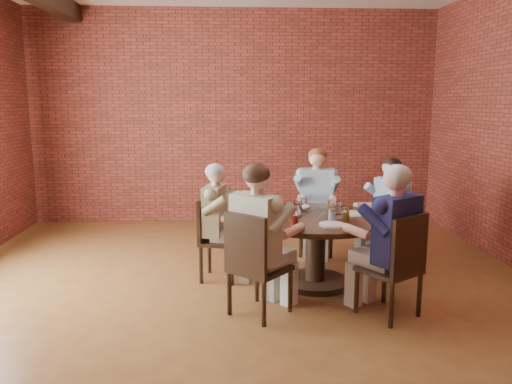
{
  "coord_description": "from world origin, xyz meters",
  "views": [
    {
      "loc": [
        -0.13,
        -4.65,
        1.93
      ],
      "look_at": [
        0.2,
        1.0,
        0.92
      ],
      "focal_mm": 35.0,
      "sensor_mm": 36.0,
      "label": 1
    }
  ],
  "objects": [
    {
      "name": "chair_b",
      "position": [
        1.02,
        1.64,
        0.52
      ],
      "size": [
        0.51,
        0.51,
        0.95
      ],
      "rotation": [
        0.0,
        0.0,
        -0.18
      ],
      "color": "black",
      "rests_on": "floor"
    },
    {
      "name": "plate_c",
      "position": [
        0.45,
        0.56,
        0.76
      ],
      "size": [
        0.26,
        0.26,
        0.01
      ],
      "primitive_type": "cylinder",
      "color": "white",
      "rests_on": "dining_table"
    },
    {
      "name": "glass_d",
      "position": [
        0.61,
        0.55,
        0.82
      ],
      "size": [
        0.07,
        0.07,
        0.14
      ],
      "primitive_type": "cylinder",
      "color": "white",
      "rests_on": "dining_table"
    },
    {
      "name": "floor",
      "position": [
        0.0,
        0.0,
        0.0
      ],
      "size": [
        7.0,
        7.0,
        0.0
      ],
      "primitive_type": "plane",
      "color": "brown",
      "rests_on": "ground"
    },
    {
      "name": "plate_b",
      "position": [
        0.68,
        0.93,
        0.76
      ],
      "size": [
        0.26,
        0.26,
        0.01
      ],
      "primitive_type": "cylinder",
      "color": "white",
      "rests_on": "dining_table"
    },
    {
      "name": "plate_a",
      "position": [
        1.23,
        0.52,
        0.76
      ],
      "size": [
        0.26,
        0.26,
        0.01
      ],
      "primitive_type": "cylinder",
      "color": "white",
      "rests_on": "dining_table"
    },
    {
      "name": "glass_g",
      "position": [
        0.92,
        0.19,
        0.82
      ],
      "size": [
        0.07,
        0.07,
        0.14
      ],
      "primitive_type": "cylinder",
      "color": "white",
      "rests_on": "dining_table"
    },
    {
      "name": "chair_e",
      "position": [
        1.38,
        -0.46,
        0.52
      ],
      "size": [
        0.63,
        0.63,
        0.97
      ],
      "rotation": [
        0.0,
        0.0,
        3.72
      ],
      "color": "black",
      "rests_on": "floor"
    },
    {
      "name": "wall_back",
      "position": [
        0.0,
        3.5,
        1.7
      ],
      "size": [
        7.0,
        0.0,
        7.0
      ],
      "primitive_type": "plane",
      "rotation": [
        1.57,
        0.0,
        0.0
      ],
      "color": "maroon",
      "rests_on": "ground"
    },
    {
      "name": "chair_c",
      "position": [
        -0.3,
        0.68,
        0.5
      ],
      "size": [
        0.48,
        0.48,
        0.91
      ],
      "rotation": [
        0.0,
        0.0,
        1.34
      ],
      "color": "black",
      "rests_on": "floor"
    },
    {
      "name": "diner_b",
      "position": [
        1.0,
        1.55,
        0.68
      ],
      "size": [
        0.66,
        0.76,
        1.36
      ],
      "primitive_type": null,
      "rotation": [
        0.0,
        0.0,
        -0.18
      ],
      "color": "#90ACB8",
      "rests_on": "floor"
    },
    {
      "name": "glass_h",
      "position": [
        1.07,
        0.23,
        0.82
      ],
      "size": [
        0.07,
        0.07,
        0.14
      ],
      "primitive_type": "cylinder",
      "color": "white",
      "rests_on": "dining_table"
    },
    {
      "name": "glass_f",
      "position": [
        0.52,
        0.08,
        0.82
      ],
      "size": [
        0.07,
        0.07,
        0.14
      ],
      "primitive_type": "cylinder",
      "color": "white",
      "rests_on": "dining_table"
    },
    {
      "name": "wall_front",
      "position": [
        0.0,
        -3.5,
        1.7
      ],
      "size": [
        7.0,
        0.0,
        7.0
      ],
      "primitive_type": "plane",
      "rotation": [
        -1.57,
        0.0,
        0.0
      ],
      "color": "maroon",
      "rests_on": "ground"
    },
    {
      "name": "chair_d",
      "position": [
        0.1,
        -0.36,
        0.53
      ],
      "size": [
        0.65,
        0.65,
        0.98
      ],
      "rotation": [
        0.0,
        0.0,
        2.41
      ],
      "color": "black",
      "rests_on": "floor"
    },
    {
      "name": "diner_d",
      "position": [
        0.16,
        -0.29,
        0.7
      ],
      "size": [
        0.9,
        0.9,
        1.41
      ],
      "primitive_type": null,
      "rotation": [
        0.0,
        0.0,
        2.41
      ],
      "color": "tan",
      "rests_on": "floor"
    },
    {
      "name": "glass_c",
      "position": [
        0.71,
        0.71,
        0.82
      ],
      "size": [
        0.07,
        0.07,
        0.14
      ],
      "primitive_type": "cylinder",
      "color": "white",
      "rests_on": "dining_table"
    },
    {
      "name": "glass_b",
      "position": [
        0.98,
        0.59,
        0.82
      ],
      "size": [
        0.07,
        0.07,
        0.14
      ],
      "primitive_type": "cylinder",
      "color": "white",
      "rests_on": "dining_table"
    },
    {
      "name": "dining_table",
      "position": [
        0.8,
        0.42,
        0.53
      ],
      "size": [
        1.45,
        1.45,
        0.75
      ],
      "color": "black",
      "rests_on": "floor"
    },
    {
      "name": "plate_d",
      "position": [
        0.89,
        0.04,
        0.76
      ],
      "size": [
        0.26,
        0.26,
        0.01
      ],
      "primitive_type": "cylinder",
      "color": "white",
      "rests_on": "dining_table"
    },
    {
      "name": "diner_e",
      "position": [
        1.33,
        -0.38,
        0.7
      ],
      "size": [
        0.86,
        0.89,
        1.4
      ],
      "primitive_type": null,
      "rotation": [
        0.0,
        0.0,
        3.72
      ],
      "color": "#1A1D49",
      "rests_on": "floor"
    },
    {
      "name": "smartphone",
      "position": [
        1.08,
        -0.08,
        0.75
      ],
      "size": [
        0.1,
        0.14,
        0.01
      ],
      "primitive_type": "cube",
      "rotation": [
        0.0,
        0.0,
        0.31
      ],
      "color": "black",
      "rests_on": "dining_table"
    },
    {
      "name": "glass_e",
      "position": [
        0.59,
        0.38,
        0.82
      ],
      "size": [
        0.07,
        0.07,
        0.14
      ],
      "primitive_type": "cylinder",
      "color": "white",
      "rests_on": "dining_table"
    },
    {
      "name": "diner_c",
      "position": [
        -0.22,
        0.66,
        0.64
      ],
      "size": [
        0.71,
        0.62,
        1.29
      ],
      "primitive_type": null,
      "rotation": [
        0.0,
        0.0,
        1.34
      ],
      "color": "brown",
      "rests_on": "floor"
    },
    {
      "name": "diner_a",
      "position": [
        1.72,
        0.91,
        0.65
      ],
      "size": [
        0.8,
        0.75,
        1.31
      ],
      "primitive_type": null,
      "rotation": [
        0.0,
        0.0,
        -1.09
      ],
      "color": "#4683B7",
      "rests_on": "floor"
    },
    {
      "name": "chair_a",
      "position": [
        1.79,
        0.95,
        0.5
      ],
      "size": [
        0.56,
        0.56,
        0.92
      ],
      "rotation": [
        0.0,
        0.0,
        -1.09
      ],
      "color": "black",
      "rests_on": "floor"
    },
    {
      "name": "glass_a",
      "position": [
        1.05,
        0.52,
        0.82
      ],
      "size": [
        0.07,
        0.07,
        0.14
      ],
      "primitive_type": "cylinder",
      "color": "white",
      "rests_on": "dining_table"
    }
  ]
}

